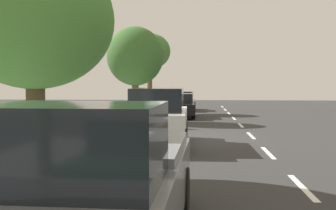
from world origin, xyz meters
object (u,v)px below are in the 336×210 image
Objects in this scene: parked_sedan_black_second at (180,106)px; parked_suv_white_mid at (159,116)px; street_tree_mid_block at (135,57)px; fire_hydrant at (155,108)px; bicycle_at_curb at (158,121)px; cyclist_with_backpack at (155,107)px; street_tree_near_cyclist at (150,52)px; parked_sedan_silver_nearest at (183,101)px; parked_pickup_grey_far at (97,188)px; street_tree_far_end at (34,21)px.

parked_suv_white_mid is (0.18, 11.75, 0.27)m from parked_sedan_black_second.
fire_hydrant is (-0.75, -3.59, -3.07)m from street_tree_mid_block.
cyclist_with_backpack is at bearing -63.10° from bicycle_at_curb.
street_tree_near_cyclist is (1.42, -9.66, 3.41)m from cyclist_with_backpack.
parked_sedan_silver_nearest is 2.67× the size of cyclist_with_backpack.
parked_sedan_black_second is 6.22m from cyclist_with_backpack.
street_tree_mid_block reaches higher than parked_pickup_grey_far.
cyclist_with_backpack is at bearing -82.31° from parked_suv_white_mid.
parked_suv_white_mid is at bearing -112.14° from street_tree_far_end.
bicycle_at_curb is (0.53, -5.17, -0.65)m from parked_suv_white_mid.
fire_hydrant reaches higher than bicycle_at_curb.
parked_suv_white_mid reaches higher than cyclist_with_backpack.
parked_sedan_black_second is 17.48m from street_tree_far_end.
parked_pickup_grey_far is 21.50m from fire_hydrant.
street_tree_far_end is (1.64, 10.51, 3.14)m from bicycle_at_curb.
bicycle_at_curb is (0.63, 13.42, -0.38)m from parked_sedan_silver_nearest.
cyclist_with_backpack is 10.34m from street_tree_near_cyclist.
parked_sedan_silver_nearest reaches higher than bicycle_at_curb.
parked_sedan_silver_nearest is 2.88× the size of bicycle_at_curb.
parked_sedan_black_second is at bearing -96.17° from bicycle_at_curb.
street_tree_mid_block reaches higher than parked_sedan_silver_nearest.
street_tree_near_cyclist reaches higher than cyclist_with_backpack.
bicycle_at_curb is 11.09m from street_tree_far_end.
cyclist_with_backpack is (0.86, 12.98, 0.27)m from parked_sedan_silver_nearest.
cyclist_with_backpack is 2.00× the size of fire_hydrant.
bicycle_at_curb is at bearing 116.90° from cyclist_with_backpack.
parked_pickup_grey_far is at bearing 121.10° from street_tree_far_end.
bicycle_at_curb is at bearing 97.26° from fire_hydrant.
parked_pickup_grey_far is 5.26m from street_tree_far_end.
cyclist_with_backpack is 0.30× the size of street_tree_near_cyclist.
street_tree_mid_block reaches higher than fire_hydrant.
street_tree_mid_block is 13.94m from street_tree_far_end.
bicycle_at_curb is at bearing -87.16° from parked_pickup_grey_far.
parked_pickup_grey_far is at bearing 95.49° from street_tree_near_cyclist.
parked_suv_white_mid is (0.10, 18.59, 0.27)m from parked_sedan_silver_nearest.
parked_sedan_black_second is 4.89m from street_tree_mid_block.
street_tree_near_cyclist is at bearing -90.00° from street_tree_mid_block.
parked_sedan_silver_nearest and parked_sedan_black_second have the same top height.
cyclist_with_backpack is 0.34× the size of street_tree_far_end.
parked_pickup_grey_far reaches higher than fire_hydrant.
parked_pickup_grey_far reaches higher than parked_sedan_black_second.
fire_hydrant is (0.89, -7.02, 0.22)m from bicycle_at_curb.
street_tree_mid_block is at bearing -82.48° from parked_pickup_grey_far.
street_tree_mid_block is at bearing -64.64° from cyclist_with_backpack.
parked_sedan_black_second is at bearing -98.66° from cyclist_with_backpack.
street_tree_far_end reaches higher than parked_sedan_silver_nearest.
bicycle_at_curb is 5.02m from street_tree_mid_block.
street_tree_near_cyclist is at bearing -80.77° from bicycle_at_curb.
parked_sedan_black_second is 5.60m from street_tree_near_cyclist.
parked_sedan_silver_nearest is at bearing -95.42° from street_tree_far_end.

